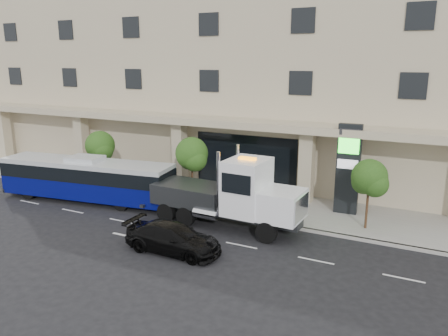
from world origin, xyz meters
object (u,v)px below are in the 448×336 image
object	(u,v)px
city_bus	(87,178)
signage_pylon	(348,169)
tow_truck	(232,196)
black_sedan	(173,238)

from	to	relation	value
city_bus	signage_pylon	xyz separation A→B (m)	(16.58, 5.08, 1.42)
tow_truck	signage_pylon	bearing A→B (deg)	44.90
signage_pylon	black_sedan	bearing A→B (deg)	-127.69
city_bus	black_sedan	xyz separation A→B (m)	(9.86, -4.35, -0.86)
black_sedan	signage_pylon	distance (m)	11.80
signage_pylon	tow_truck	bearing A→B (deg)	-139.20
tow_truck	black_sedan	xyz separation A→B (m)	(-1.26, -4.34, -1.19)
city_bus	tow_truck	xyz separation A→B (m)	(11.13, -0.01, 0.34)
black_sedan	signage_pylon	bearing A→B (deg)	-36.19
tow_truck	black_sedan	distance (m)	4.68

